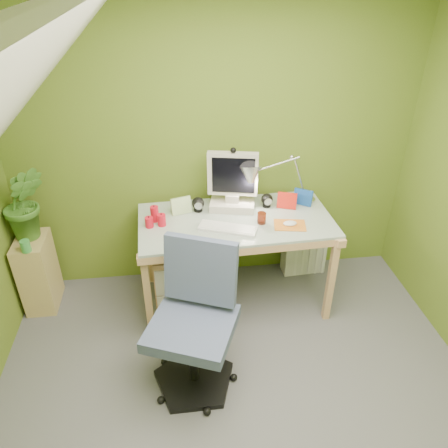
{
  "coord_description": "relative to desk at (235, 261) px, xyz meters",
  "views": [
    {
      "loc": [
        -0.33,
        -1.6,
        2.46
      ],
      "look_at": [
        0.0,
        1.0,
        0.85
      ],
      "focal_mm": 35.0,
      "sensor_mm": 36.0,
      "label": 1
    }
  ],
  "objects": [
    {
      "name": "photo_frame_green",
      "position": [
        -0.4,
        0.14,
        0.45
      ],
      "size": [
        0.15,
        0.06,
        0.13
      ],
      "primitive_type": "cube",
      "rotation": [
        0.0,
        0.0,
        0.28
      ],
      "color": "#B9D693",
      "rests_on": "desk"
    },
    {
      "name": "task_chair",
      "position": [
        -0.39,
        -0.81,
        0.13
      ],
      "size": [
        0.75,
        0.75,
        1.04
      ],
      "primitive_type": null,
      "rotation": [
        0.0,
        0.0,
        -0.4
      ],
      "color": "#434E6E",
      "rests_on": "floor"
    },
    {
      "name": "speaker_right",
      "position": [
        0.27,
        0.16,
        0.44
      ],
      "size": [
        0.11,
        0.11,
        0.11
      ],
      "primitive_type": null,
      "rotation": [
        0.0,
        0.0,
        0.17
      ],
      "color": "black",
      "rests_on": "desk"
    },
    {
      "name": "photo_frame_blue",
      "position": [
        0.56,
        0.16,
        0.45
      ],
      "size": [
        0.14,
        0.1,
        0.13
      ],
      "primitive_type": "cube",
      "rotation": [
        0.0,
        0.0,
        -0.59
      ],
      "color": "#154395",
      "rests_on": "desk"
    },
    {
      "name": "candle_cluster",
      "position": [
        -0.6,
        0.01,
        0.45
      ],
      "size": [
        0.19,
        0.17,
        0.12
      ],
      "primitive_type": null,
      "rotation": [
        0.0,
        0.0,
        -0.24
      ],
      "color": "red",
      "rests_on": "desk"
    },
    {
      "name": "radiator",
      "position": [
        0.67,
        0.31,
        -0.2
      ],
      "size": [
        0.38,
        0.17,
        0.37
      ],
      "primitive_type": "cube",
      "rotation": [
        0.0,
        0.0,
        0.06
      ],
      "color": "silver",
      "rests_on": "floor"
    },
    {
      "name": "keyboard",
      "position": [
        -0.08,
        -0.14,
        0.4
      ],
      "size": [
        0.44,
        0.28,
        0.02
      ],
      "primitive_type": "cube",
      "rotation": [
        0.0,
        0.0,
        -0.37
      ],
      "color": "silver",
      "rests_on": "desk"
    },
    {
      "name": "wall_back",
      "position": [
        -0.11,
        0.42,
        0.81
      ],
      "size": [
        3.2,
        0.01,
        2.4
      ],
      "primitive_type": "cube",
      "color": "olive",
      "rests_on": "floor"
    },
    {
      "name": "floor",
      "position": [
        -0.11,
        -1.18,
        -0.39
      ],
      "size": [
        3.2,
        3.2,
        0.01
      ],
      "primitive_type": "cube",
      "color": "#57575D",
      "rests_on": "ground"
    },
    {
      "name": "photo_frame_red",
      "position": [
        0.42,
        0.12,
        0.45
      ],
      "size": [
        0.15,
        0.07,
        0.13
      ],
      "primitive_type": "cube",
      "rotation": [
        0.0,
        0.0,
        -0.35
      ],
      "color": "red",
      "rests_on": "desk"
    },
    {
      "name": "monitor",
      "position": [
        0.0,
        0.18,
        0.66
      ],
      "size": [
        0.44,
        0.31,
        0.55
      ],
      "primitive_type": null,
      "rotation": [
        0.0,
        0.0,
        -0.21
      ],
      "color": "beige",
      "rests_on": "desk"
    },
    {
      "name": "mouse",
      "position": [
        0.38,
        -0.14,
        0.4
      ],
      "size": [
        0.11,
        0.07,
        0.03
      ],
      "primitive_type": "ellipsoid",
      "rotation": [
        0.0,
        0.0,
        -0.08
      ],
      "color": "white",
      "rests_on": "mousepad"
    },
    {
      "name": "potted_plant",
      "position": [
        -1.54,
        0.19,
        0.53
      ],
      "size": [
        0.37,
        0.32,
        0.58
      ],
      "primitive_type": "imported",
      "rotation": [
        0.0,
        0.0,
        0.23
      ],
      "color": "#3F7125",
      "rests_on": "side_ledge"
    },
    {
      "name": "speaker_left",
      "position": [
        -0.27,
        0.16,
        0.44
      ],
      "size": [
        0.11,
        0.11,
        0.11
      ],
      "primitive_type": null,
      "rotation": [
        0.0,
        0.0,
        -0.16
      ],
      "color": "black",
      "rests_on": "desk"
    },
    {
      "name": "desk",
      "position": [
        0.0,
        0.0,
        0.0
      ],
      "size": [
        1.47,
        0.78,
        0.78
      ],
      "primitive_type": null,
      "rotation": [
        0.0,
        0.0,
        0.04
      ],
      "color": "tan",
      "rests_on": "floor"
    },
    {
      "name": "desk_lamp",
      "position": [
        0.45,
        0.18,
        0.7
      ],
      "size": [
        0.62,
        0.38,
        0.62
      ],
      "primitive_type": null,
      "rotation": [
        0.0,
        0.0,
        -0.25
      ],
      "color": "silver",
      "rests_on": "desk"
    },
    {
      "name": "amber_tumbler",
      "position": [
        0.18,
        -0.08,
        0.43
      ],
      "size": [
        0.08,
        0.08,
        0.08
      ],
      "primitive_type": "cylinder",
      "rotation": [
        0.0,
        0.0,
        0.25
      ],
      "color": "maroon",
      "rests_on": "desk"
    },
    {
      "name": "mousepad",
      "position": [
        0.38,
        -0.14,
        0.39
      ],
      "size": [
        0.25,
        0.2,
        0.01
      ],
      "primitive_type": "cube",
      "rotation": [
        0.0,
        0.0,
        -0.18
      ],
      "color": "orange",
      "rests_on": "desk"
    },
    {
      "name": "green_cup",
      "position": [
        -1.54,
        -0.01,
        0.28
      ],
      "size": [
        0.08,
        0.08,
        0.09
      ],
      "primitive_type": "cylinder",
      "rotation": [
        0.0,
        0.0,
        0.11
      ],
      "color": "green",
      "rests_on": "side_ledge"
    },
    {
      "name": "side_ledge",
      "position": [
        -1.56,
        0.14,
        -0.08
      ],
      "size": [
        0.23,
        0.36,
        0.62
      ],
      "primitive_type": "cube",
      "color": "tan",
      "rests_on": "floor"
    }
  ]
}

